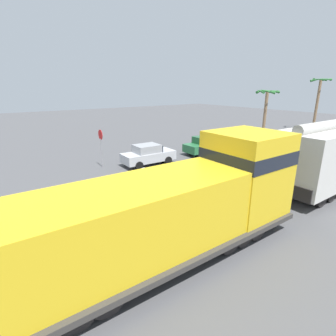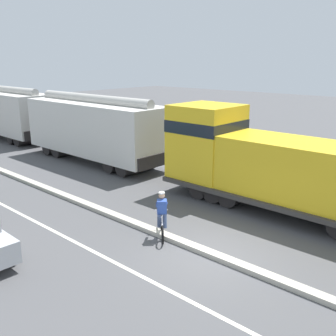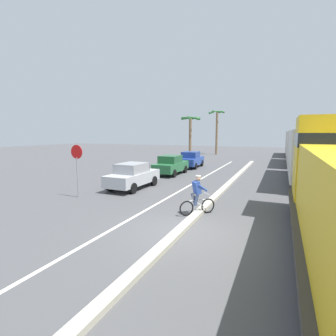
% 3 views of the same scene
% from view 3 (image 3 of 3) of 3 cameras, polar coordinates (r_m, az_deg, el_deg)
% --- Properties ---
extents(ground_plane, '(120.00, 120.00, 0.00)m').
position_cam_3_polar(ground_plane, '(9.77, 2.99, -13.48)').
color(ground_plane, '#4C4C4F').
extents(median_curb, '(0.36, 36.00, 0.16)m').
position_cam_3_polar(median_curb, '(15.28, 10.95, -5.49)').
color(median_curb, '#B2AD9E').
rests_on(median_curb, ground).
extents(lane_stripe, '(0.14, 36.00, 0.01)m').
position_cam_3_polar(lane_stripe, '(15.97, 2.49, -5.06)').
color(lane_stripe, silver).
rests_on(lane_stripe, ground).
extents(hopper_car_lead, '(2.90, 10.60, 4.18)m').
position_cam_3_polar(hopper_car_lead, '(21.30, 28.75, 2.84)').
color(hopper_car_lead, beige).
rests_on(hopper_car_lead, ground).
extents(hopper_car_middle, '(2.90, 10.60, 4.18)m').
position_cam_3_polar(hopper_car_middle, '(32.85, 26.98, 4.34)').
color(hopper_car_middle, beige).
rests_on(hopper_car_middle, ground).
extents(hopper_car_trailing, '(2.90, 10.60, 4.18)m').
position_cam_3_polar(hopper_car_trailing, '(44.43, 26.13, 5.05)').
color(hopper_car_trailing, beige).
rests_on(hopper_car_trailing, ground).
extents(parked_car_silver, '(1.90, 4.23, 1.62)m').
position_cam_3_polar(parked_car_silver, '(16.80, -7.68, -1.66)').
color(parked_car_silver, '#B7BABF').
rests_on(parked_car_silver, ground).
extents(parked_car_green, '(1.84, 4.20, 1.62)m').
position_cam_3_polar(parked_car_green, '(22.18, 0.63, 0.68)').
color(parked_car_green, '#286B3D').
rests_on(parked_car_green, ground).
extents(parked_car_blue, '(1.97, 4.27, 1.62)m').
position_cam_3_polar(parked_car_blue, '(26.79, 5.04, 1.86)').
color(parked_car_blue, '#28479E').
rests_on(parked_car_blue, ground).
extents(cyclist, '(1.24, 1.27, 1.71)m').
position_cam_3_polar(cyclist, '(11.41, 6.37, -6.11)').
color(cyclist, black).
rests_on(cyclist, ground).
extents(stop_sign, '(0.76, 0.08, 2.88)m').
position_cam_3_polar(stop_sign, '(15.03, -19.21, 1.52)').
color(stop_sign, gray).
rests_on(stop_sign, ground).
extents(palm_tree_near, '(2.65, 2.72, 5.75)m').
position_cam_3_polar(palm_tree_near, '(33.96, 4.90, 9.07)').
color(palm_tree_near, '#846647').
rests_on(palm_tree_near, ground).
extents(palm_tree_far, '(2.68, 2.67, 7.15)m').
position_cam_3_polar(palm_tree_far, '(43.47, 10.61, 9.71)').
color(palm_tree_far, '#846647').
rests_on(palm_tree_far, ground).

